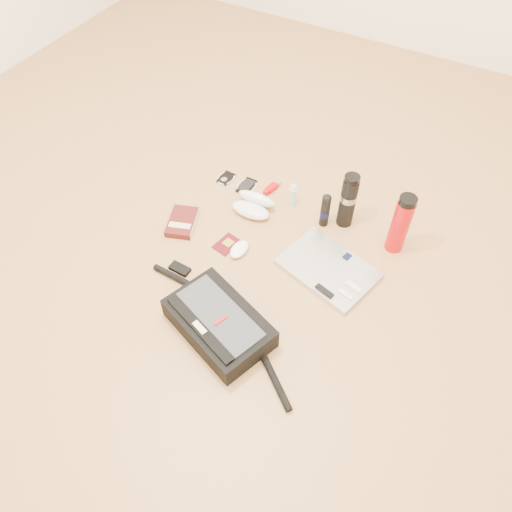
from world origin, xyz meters
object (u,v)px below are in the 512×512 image
object	(u,v)px
thermos_black	(348,200)
thermos_red	(400,224)
messenger_bag	(218,323)
book	(182,222)
laptop	(328,269)

from	to	relation	value
thermos_black	thermos_red	world-z (taller)	thermos_red
messenger_bag	book	bearing A→B (deg)	158.24
laptop	thermos_red	distance (m)	0.34
messenger_bag	thermos_black	size ratio (longest dim) A/B	2.83
laptop	book	world-z (taller)	laptop
book	thermos_red	xyz separation A→B (m)	(0.84, 0.32, 0.13)
thermos_black	thermos_red	xyz separation A→B (m)	(0.24, -0.03, 0.01)
messenger_bag	book	world-z (taller)	messenger_bag
messenger_bag	laptop	distance (m)	0.51
messenger_bag	thermos_black	xyz separation A→B (m)	(0.19, 0.73, 0.08)
laptop	book	bearing A→B (deg)	-158.38
book	messenger_bag	bearing A→B (deg)	-61.44
messenger_bag	laptop	xyz separation A→B (m)	(0.24, 0.45, -0.04)
thermos_red	thermos_black	bearing A→B (deg)	172.49
book	thermos_black	size ratio (longest dim) A/B	0.76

